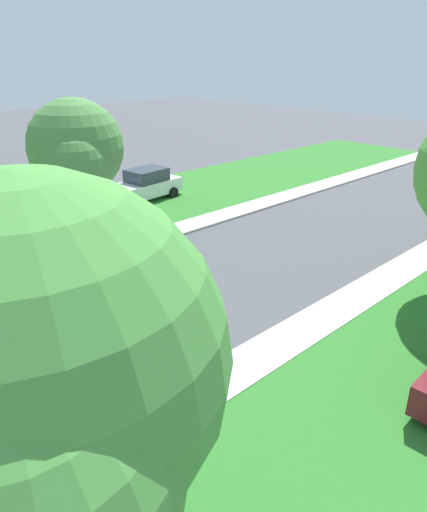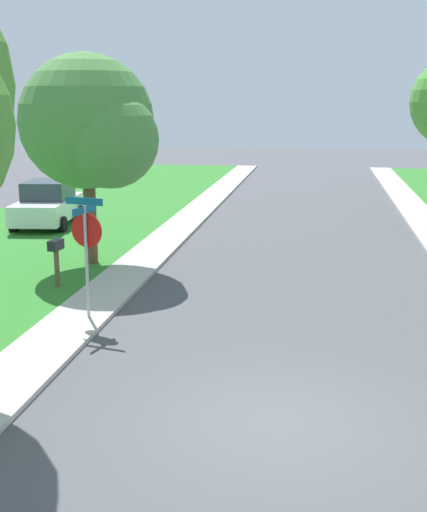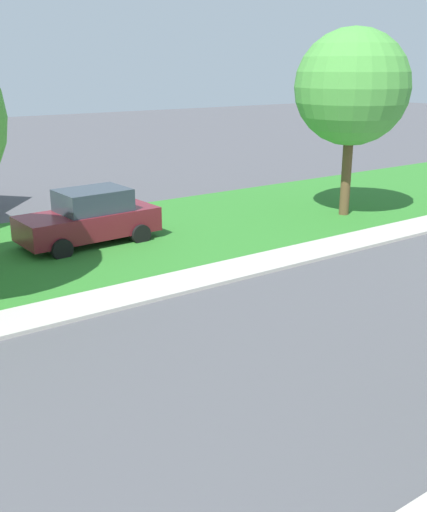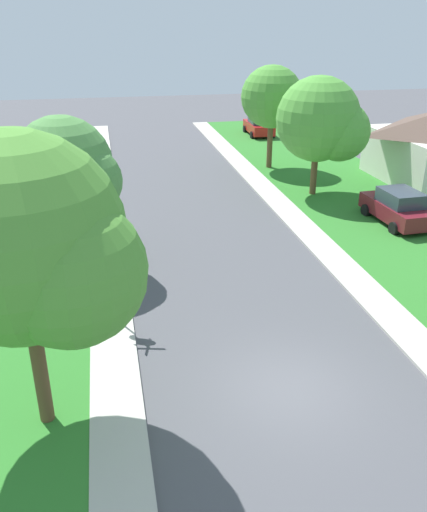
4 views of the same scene
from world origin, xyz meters
name	(u,v)px [view 1 (image 1 of 4)]	position (x,y,z in m)	size (l,w,h in m)	color
sidewalk_east	(331,314)	(4.70, 12.00, 0.05)	(1.40, 56.00, 0.10)	#B7B2A8
sidewalk_west	(154,236)	(-4.70, 12.00, 0.05)	(1.40, 56.00, 0.10)	#B7B2A8
lawn_west	(100,213)	(-9.40, 12.00, 0.04)	(8.00, 56.00, 0.08)	#2D7528
car_white_behind_trees	(145,185)	(-9.77, 15.20, 0.87)	(2.38, 4.47, 1.76)	white
tree_sidewalk_mid	(39,387)	(7.60, 1.72, 4.55)	(4.39, 4.08, 6.73)	brown
tree_across_right	(76,151)	(-5.86, 9.25, 4.07)	(4.13, 3.84, 6.12)	brown
mailbox	(22,237)	(-6.09, 6.68, 1.01)	(0.29, 0.50, 1.31)	brown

